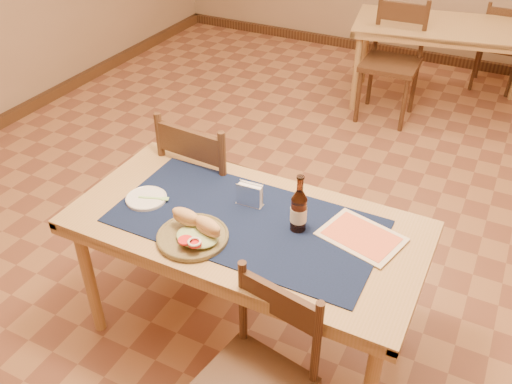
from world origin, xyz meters
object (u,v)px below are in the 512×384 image
at_px(napkin_holder, 250,195).
at_px(sandwich_plate, 194,233).
at_px(main_table, 246,236).
at_px(beer_bottle, 299,210).
at_px(chair_main_far, 211,186).
at_px(chair_main_near, 256,380).
at_px(back_table, 447,34).

bearing_deg(napkin_holder, sandwich_plate, -106.37).
height_order(main_table, beer_bottle, beer_bottle).
relative_size(main_table, chair_main_far, 1.60).
bearing_deg(chair_main_near, main_table, 121.05).
distance_m(back_table, chair_main_far, 2.87).
xyz_separation_m(chair_main_far, beer_bottle, (0.70, -0.41, 0.34)).
relative_size(chair_main_near, sandwich_plate, 2.79).
height_order(chair_main_far, beer_bottle, beer_bottle).
bearing_deg(main_table, beer_bottle, 12.95).
bearing_deg(back_table, beer_bottle, -91.23).
xyz_separation_m(main_table, chair_main_near, (0.32, -0.53, -0.22)).
relative_size(chair_main_far, chair_main_near, 1.15).
xyz_separation_m(chair_main_near, napkin_holder, (-0.36, 0.65, 0.36)).
height_order(main_table, chair_main_near, chair_main_near).
xyz_separation_m(back_table, sandwich_plate, (-0.44, -3.43, 0.12)).
xyz_separation_m(main_table, sandwich_plate, (-0.14, -0.21, 0.12)).
bearing_deg(main_table, sandwich_plate, -122.92).
relative_size(back_table, chair_main_far, 1.71).
height_order(chair_main_far, chair_main_near, chair_main_far).
bearing_deg(back_table, main_table, -95.28).
bearing_deg(chair_main_far, main_table, -44.50).
relative_size(chair_main_far, sandwich_plate, 3.20).
xyz_separation_m(main_table, beer_bottle, (0.23, 0.05, 0.19)).
distance_m(main_table, napkin_holder, 0.19).
bearing_deg(back_table, napkin_holder, -96.23).
distance_m(chair_main_far, chair_main_near, 1.27).
bearing_deg(main_table, back_table, 84.72).
distance_m(chair_main_near, beer_bottle, 0.72).
relative_size(back_table, napkin_holder, 13.11).
bearing_deg(chair_main_near, beer_bottle, 98.72).
height_order(chair_main_far, sandwich_plate, chair_main_far).
bearing_deg(sandwich_plate, beer_bottle, 35.83).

